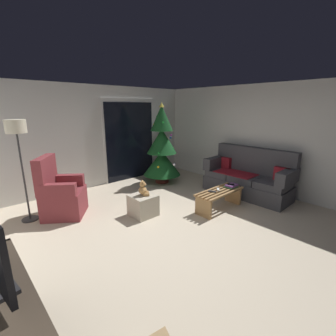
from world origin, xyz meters
TOP-DOWN VIEW (x-y plane):
  - ground_plane at (0.00, 0.00)m, footprint 7.00×7.00m
  - wall_back at (0.00, 3.06)m, footprint 5.72×0.12m
  - wall_right at (2.86, 0.00)m, footprint 0.12×6.00m
  - patio_door_frame at (1.08, 2.99)m, footprint 1.60×0.02m
  - patio_door_glass at (1.08, 2.97)m, footprint 1.50×0.02m
  - couch at (2.32, 0.07)m, footprint 0.80×1.95m
  - coffee_table at (1.15, 0.02)m, footprint 1.10×0.40m
  - remote_graphite at (0.98, 0.06)m, footprint 0.11×0.16m
  - remote_white at (1.15, 0.05)m, footprint 0.14×0.14m
  - book_stack at (1.49, -0.03)m, footprint 0.26×0.21m
  - cell_phone at (1.47, -0.02)m, footprint 0.14×0.16m
  - christmas_tree at (1.46, 2.09)m, footprint 0.98×0.98m
  - armchair at (-1.24, 1.85)m, footprint 0.96×0.96m
  - floor_lamp at (-1.75, 2.05)m, footprint 0.32×0.32m
  - ottoman at (-0.12, 0.82)m, footprint 0.44×0.44m
  - teddy_bear_honey at (-0.12, 0.81)m, footprint 0.22×0.21m

SIDE VIEW (x-z plane):
  - ground_plane at x=0.00m, z-range 0.00..0.00m
  - ottoman at x=-0.12m, z-range 0.00..0.40m
  - coffee_table at x=1.15m, z-range 0.07..0.46m
  - couch at x=2.32m, z-range -0.14..0.94m
  - armchair at x=-1.24m, z-range -0.16..0.97m
  - remote_graphite at x=0.98m, z-range 0.39..0.42m
  - remote_white at x=1.15m, z-range 0.39..0.42m
  - book_stack at x=1.49m, z-range 0.39..0.45m
  - cell_phone at x=1.47m, z-range 0.45..0.46m
  - teddy_bear_honey at x=-0.12m, z-range 0.38..0.66m
  - christmas_tree at x=1.46m, z-range -0.12..1.97m
  - patio_door_glass at x=1.08m, z-range 0.00..2.10m
  - patio_door_frame at x=1.08m, z-range 0.00..2.20m
  - wall_back at x=0.00m, z-range 0.00..2.50m
  - wall_right at x=2.86m, z-range 0.00..2.50m
  - floor_lamp at x=-1.75m, z-range 0.61..2.40m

